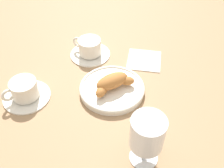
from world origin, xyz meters
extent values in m
plane|color=#997551|center=(0.00, 0.00, 0.00)|extent=(2.20, 2.20, 0.00)
cylinder|color=silver|center=(-0.03, 0.01, 0.01)|extent=(0.19, 0.19, 0.02)
torus|color=silver|center=(-0.03, 0.01, 0.02)|extent=(0.19, 0.19, 0.01)
ellipsoid|color=#AD6B33|center=(-0.03, 0.01, 0.04)|extent=(0.11, 0.08, 0.04)
ellipsoid|color=#AD6B33|center=(0.02, 0.01, 0.03)|extent=(0.05, 0.04, 0.03)
ellipsoid|color=#AD6B33|center=(-0.06, 0.04, 0.03)|extent=(0.05, 0.05, 0.03)
cylinder|color=silver|center=(-0.11, -0.16, 0.00)|extent=(0.14, 0.14, 0.01)
cylinder|color=silver|center=(-0.11, -0.16, 0.03)|extent=(0.08, 0.08, 0.05)
cylinder|color=#937A60|center=(-0.11, -0.16, 0.06)|extent=(0.07, 0.07, 0.01)
torus|color=silver|center=(-0.10, -0.20, 0.04)|extent=(0.02, 0.04, 0.04)
cylinder|color=silver|center=(0.15, -0.16, 0.00)|extent=(0.14, 0.14, 0.01)
cylinder|color=silver|center=(0.15, -0.16, 0.03)|extent=(0.08, 0.08, 0.05)
cylinder|color=#937A60|center=(0.15, -0.16, 0.06)|extent=(0.07, 0.07, 0.01)
torus|color=silver|center=(0.19, -0.17, 0.04)|extent=(0.04, 0.02, 0.04)
cylinder|color=white|center=(0.09, 0.21, 0.00)|extent=(0.07, 0.07, 0.01)
cylinder|color=white|center=(0.09, 0.21, 0.03)|extent=(0.01, 0.01, 0.05)
cylinder|color=white|center=(0.09, 0.21, 0.10)|extent=(0.08, 0.08, 0.08)
cylinder|color=gold|center=(0.09, 0.21, 0.09)|extent=(0.07, 0.07, 0.06)
cube|color=white|center=(0.03, 0.15, 0.00)|extent=(0.06, 0.06, 0.01)
cube|color=silver|center=(-0.21, 0.00, 0.00)|extent=(0.15, 0.15, 0.01)
camera|label=1|loc=(0.38, 0.35, 0.56)|focal=41.60mm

